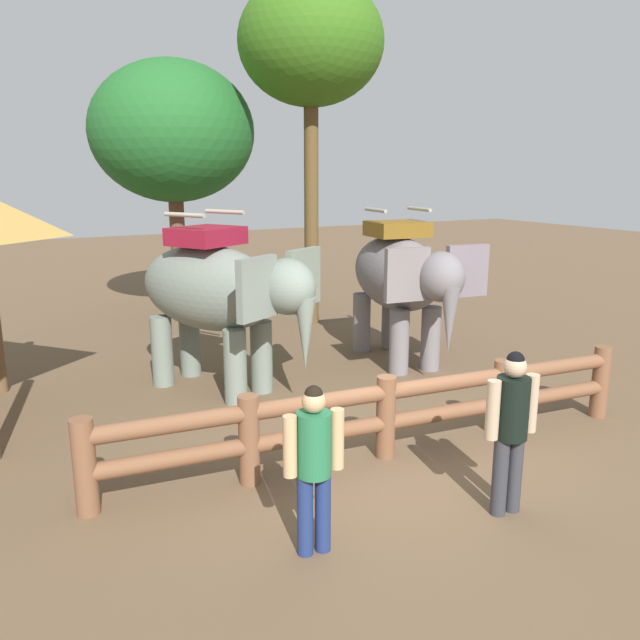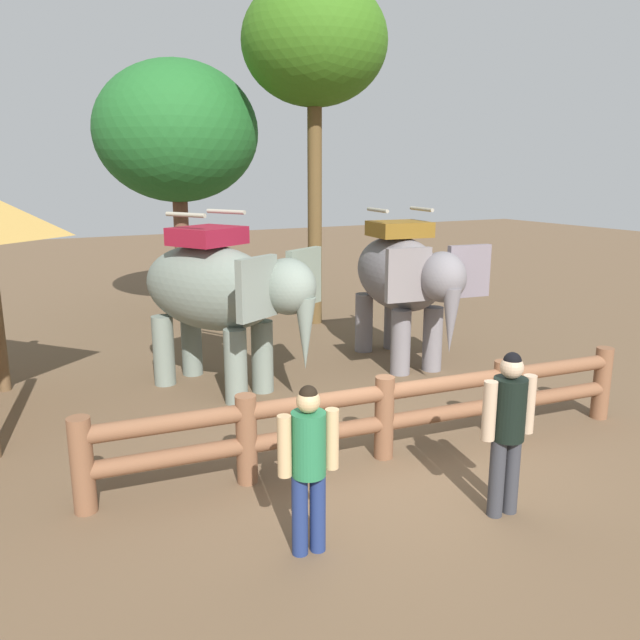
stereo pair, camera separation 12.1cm
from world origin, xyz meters
name	(u,v)px [view 2 (the right image)]	position (x,y,z in m)	size (l,w,h in m)	color
ground_plane	(390,461)	(0.00, 0.00, 0.00)	(60.00, 60.00, 0.00)	brown
log_fence	(384,411)	(0.00, 0.15, 0.61)	(7.22, 0.91, 1.05)	brown
elephant_near_left	(220,292)	(-0.97, 3.45, 1.62)	(2.71, 3.36, 2.89)	slate
elephant_center	(403,278)	(2.46, 3.36, 1.60)	(1.89, 3.36, 2.85)	slate
tourist_woman_in_black	(309,458)	(-1.73, -1.24, 0.95)	(0.58, 0.36, 1.65)	navy
tourist_man_in_blue	(508,423)	(0.37, -1.55, 1.01)	(0.62, 0.36, 1.75)	#33343A
tree_far_left	(177,133)	(-0.01, 9.13, 4.35)	(3.78, 3.78, 5.98)	brown
tree_back_center	(314,45)	(2.50, 6.99, 6.11)	(3.15, 3.15, 7.51)	brown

